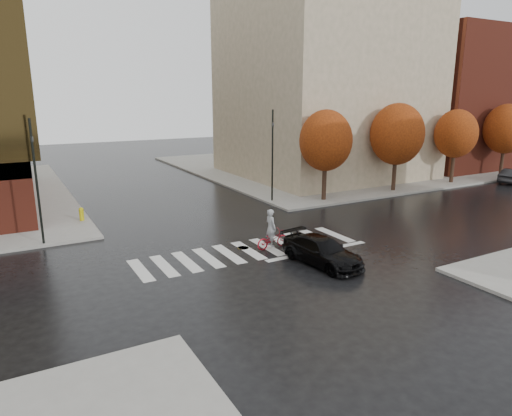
{
  "coord_description": "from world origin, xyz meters",
  "views": [
    {
      "loc": [
        -10.29,
        -18.76,
        7.66
      ],
      "look_at": [
        0.75,
        1.06,
        2.0
      ],
      "focal_mm": 32.0,
      "sensor_mm": 36.0,
      "label": 1
    }
  ],
  "objects_px": {
    "sedan": "(322,251)",
    "cyclist": "(272,235)",
    "traffic_light_nw": "(36,176)",
    "fire_hydrant": "(81,213)",
    "traffic_light_ne": "(272,151)"
  },
  "relations": [
    {
      "from": "cyclist",
      "to": "traffic_light_ne",
      "type": "xyz_separation_m",
      "value": [
        5.31,
        8.77,
        3.06
      ]
    },
    {
      "from": "traffic_light_nw",
      "to": "fire_hydrant",
      "type": "height_order",
      "value": "traffic_light_nw"
    },
    {
      "from": "sedan",
      "to": "cyclist",
      "type": "height_order",
      "value": "cyclist"
    },
    {
      "from": "sedan",
      "to": "fire_hydrant",
      "type": "bearing_deg",
      "value": 116.0
    },
    {
      "from": "traffic_light_ne",
      "to": "fire_hydrant",
      "type": "height_order",
      "value": "traffic_light_ne"
    },
    {
      "from": "sedan",
      "to": "cyclist",
      "type": "relative_size",
      "value": 2.1
    },
    {
      "from": "cyclist",
      "to": "traffic_light_nw",
      "type": "bearing_deg",
      "value": 55.44
    },
    {
      "from": "sedan",
      "to": "traffic_light_nw",
      "type": "xyz_separation_m",
      "value": [
        -11.05,
        9.12,
        3.07
      ]
    },
    {
      "from": "cyclist",
      "to": "fire_hydrant",
      "type": "bearing_deg",
      "value": 34.56
    },
    {
      "from": "cyclist",
      "to": "traffic_light_ne",
      "type": "height_order",
      "value": "traffic_light_ne"
    },
    {
      "from": "fire_hydrant",
      "to": "traffic_light_ne",
      "type": "bearing_deg",
      "value": -4.39
    },
    {
      "from": "sedan",
      "to": "cyclist",
      "type": "bearing_deg",
      "value": 98.21
    },
    {
      "from": "cyclist",
      "to": "fire_hydrant",
      "type": "relative_size",
      "value": 2.52
    },
    {
      "from": "traffic_light_nw",
      "to": "traffic_light_ne",
      "type": "height_order",
      "value": "traffic_light_ne"
    },
    {
      "from": "traffic_light_nw",
      "to": "sedan",
      "type": "bearing_deg",
      "value": 47.03
    }
  ]
}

